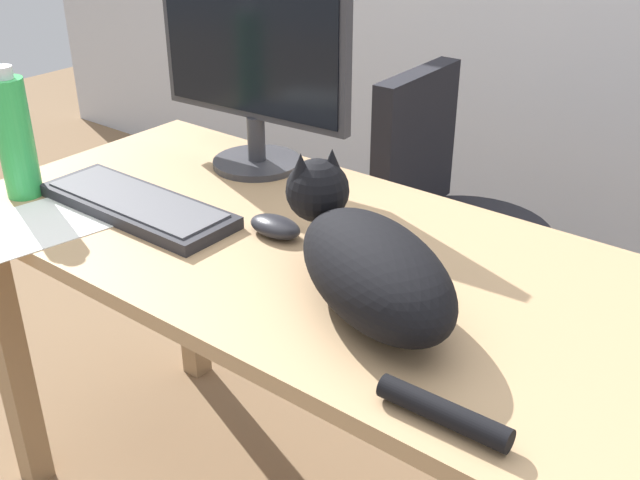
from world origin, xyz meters
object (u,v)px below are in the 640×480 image
(computer_mouse, at_px, (275,226))
(cat, at_px, (368,262))
(office_chair, at_px, (451,259))
(monitor, at_px, (253,67))
(water_bottle, at_px, (15,137))
(keyboard, at_px, (137,205))

(computer_mouse, bearing_deg, cat, -19.81)
(computer_mouse, bearing_deg, office_chair, 91.26)
(monitor, xyz_separation_m, water_bottle, (-0.27, -0.42, -0.10))
(office_chair, distance_m, computer_mouse, 0.85)
(cat, relative_size, water_bottle, 2.02)
(keyboard, height_order, water_bottle, water_bottle)
(keyboard, bearing_deg, office_chair, 72.27)
(office_chair, distance_m, monitor, 0.84)
(keyboard, bearing_deg, computer_mouse, 17.62)
(monitor, distance_m, cat, 0.65)
(keyboard, xyz_separation_m, cat, (0.56, -0.01, 0.07))
(keyboard, relative_size, water_bottle, 1.63)
(keyboard, distance_m, cat, 0.57)
(water_bottle, bearing_deg, keyboard, 20.16)
(computer_mouse, bearing_deg, keyboard, -162.38)
(monitor, distance_m, water_bottle, 0.51)
(computer_mouse, bearing_deg, monitor, 137.93)
(monitor, xyz_separation_m, keyboard, (-0.03, -0.32, -0.21))
(keyboard, relative_size, cat, 0.81)
(office_chair, relative_size, keyboard, 2.01)
(office_chair, bearing_deg, keyboard, -107.73)
(monitor, relative_size, cat, 0.88)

